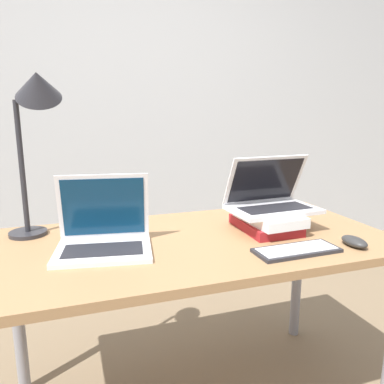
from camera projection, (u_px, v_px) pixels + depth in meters
name	position (u px, v px, depth m)	size (l,w,h in m)	color
wall_back	(124.00, 89.00, 2.76)	(8.00, 0.05, 2.70)	silver
desk	(196.00, 258.00, 1.42)	(1.47, 0.74, 0.72)	#9E754C
laptop_left	(104.00, 235.00, 1.28)	(0.35, 0.29, 0.25)	silver
book_stack	(267.00, 221.00, 1.49)	(0.21, 0.30, 0.08)	maroon
laptop_on_books	(270.00, 199.00, 1.50)	(0.35, 0.24, 0.22)	silver
wireless_keyboard	(297.00, 250.00, 1.26)	(0.30, 0.12, 0.01)	#28282D
mouse	(354.00, 242.00, 1.32)	(0.06, 0.11, 0.03)	#2D2D2D
desk_lamp	(35.00, 106.00, 1.33)	(0.23, 0.20, 0.64)	#28282D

